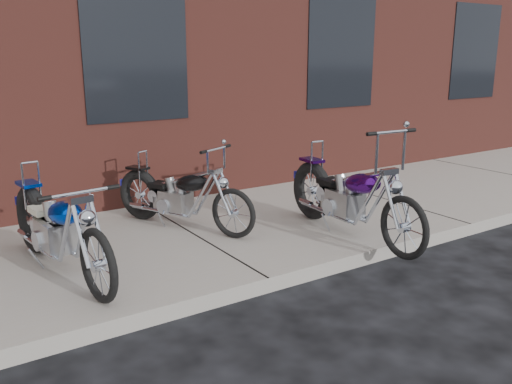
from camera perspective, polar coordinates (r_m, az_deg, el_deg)
ground at (r=5.12m, az=1.34°, el=-10.60°), size 120.00×120.00×0.00m
sidewalk at (r=6.29m, az=-6.48°, el=-5.10°), size 22.00×3.00×0.15m
chopper_purple at (r=6.19m, az=9.85°, el=-0.86°), size 0.55×2.27×1.27m
chopper_blue at (r=5.38m, az=-20.04°, el=-3.96°), size 0.55×2.22×0.97m
chopper_third at (r=6.44m, az=-7.94°, el=-0.65°), size 0.94×1.83×1.01m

